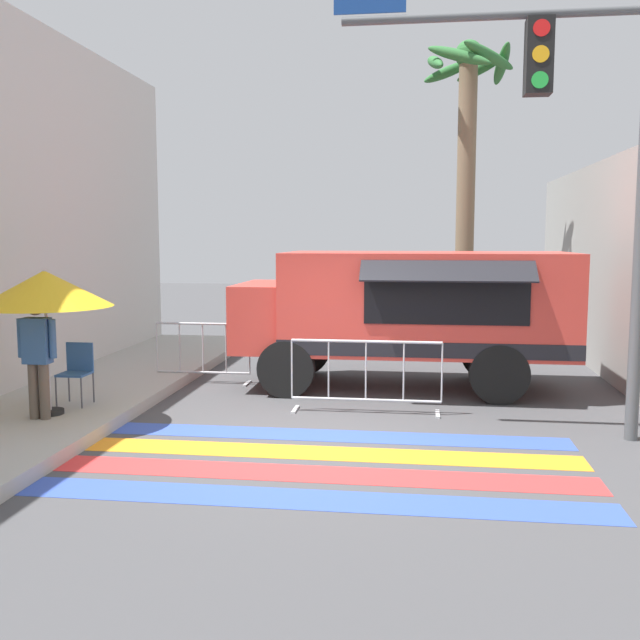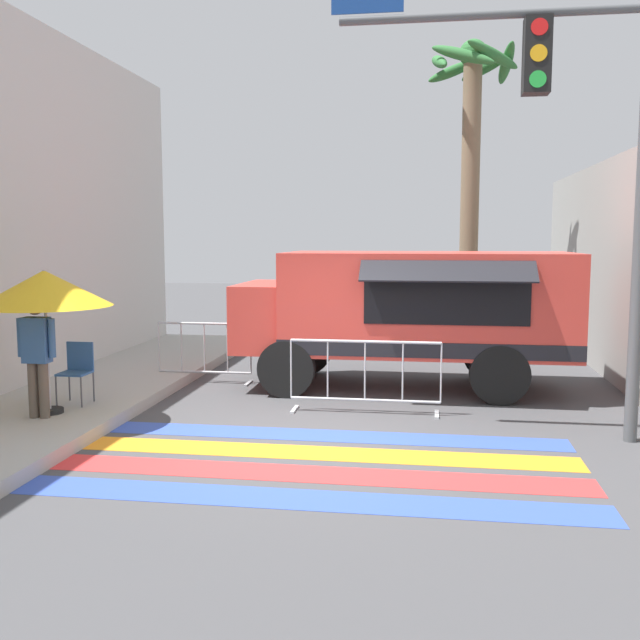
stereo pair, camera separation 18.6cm
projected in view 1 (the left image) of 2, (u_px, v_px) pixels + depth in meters
The scene contains 10 objects.
ground_plane at pixel (316, 440), 9.04m from camera, with size 60.00×60.00×0.00m, color #424244.
crosswalk_painted at pixel (305, 462), 8.11m from camera, with size 6.40×2.84×0.01m.
food_truck at pixel (401, 306), 12.04m from camera, with size 5.55×2.66×2.31m.
traffic_signal_pole at pixel (582, 131), 8.68m from camera, with size 3.88×0.29×5.68m.
patio_umbrella at pixel (45, 289), 9.44m from camera, with size 1.77×1.77×1.94m.
folding_chair at pixel (77, 367), 10.19m from camera, with size 0.40×0.40×0.87m.
vendor_person at pixel (37, 352), 9.28m from camera, with size 0.53×0.21×1.58m.
barricade_front at pixel (366, 377), 10.36m from camera, with size 2.21×0.44×1.07m.
barricade_side at pixel (203, 354), 12.49m from camera, with size 1.70×0.44×1.07m.
palm_tree at pixel (467, 150), 15.67m from camera, with size 2.06×2.13×6.81m.
Camera 1 is at (1.22, -8.72, 2.55)m, focal length 40.00 mm.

